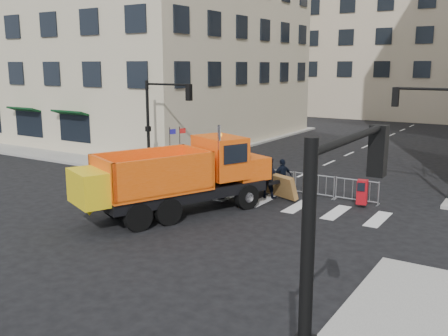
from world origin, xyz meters
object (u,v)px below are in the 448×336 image
Objects in this scene: cop_c at (282,177)px; cop_b at (268,178)px; plow_truck at (178,175)px; worker at (215,165)px; cop_a at (249,177)px; newspaper_box at (362,192)px.

cop_b is at bearing 7.84° from cop_c.
plow_truck is 5.45× the size of worker.
cop_c is 0.96× the size of worker.
plow_truck reaches higher than cop_c.
worker is at bearing -25.18° from cop_a.
cop_a is 1.66m from cop_c.
worker reaches higher than newspaper_box.
cop_b is 4.41m from newspaper_box.
cop_a is 0.82× the size of cop_b.
plow_truck is at bearing 70.14° from cop_a.
cop_c is at bearing -117.67° from cop_b.
plow_truck is 5.64m from worker.
cop_a is 1.46× the size of newspaper_box.
plow_truck is at bearing 61.70° from cop_b.
cop_b is 0.91m from cop_c.
cop_c is at bearing -1.65° from worker.
cop_b is at bearing 158.38° from cop_a.
cop_b reaches higher than cop_c.
cop_a is (0.77, 4.71, -0.90)m from plow_truck.
plow_truck is 4.95m from cop_b.
newspaper_box is at bearing -175.02° from cop_b.
newspaper_box is at bearing 119.43° from cop_c.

